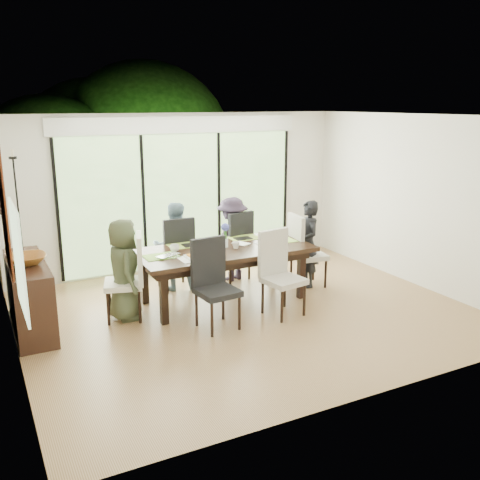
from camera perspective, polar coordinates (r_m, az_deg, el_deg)
name	(u,v)px	position (r m, az deg, el deg)	size (l,w,h in m)	color
floor	(248,313)	(7.58, 0.87, -7.81)	(6.00, 5.00, 0.01)	brown
ceiling	(249,115)	(7.01, 0.95, 13.15)	(6.00, 5.00, 0.01)	white
wall_back	(181,192)	(9.42, -6.28, 5.13)	(6.00, 0.02, 2.70)	silver
wall_front	(374,269)	(5.16, 14.08, -3.06)	(6.00, 0.02, 2.70)	white
wall_left	(6,245)	(6.38, -23.73, -0.53)	(0.02, 5.00, 2.70)	beige
wall_right	(416,201)	(8.96, 18.22, 4.00)	(0.02, 5.00, 2.70)	silver
glass_doors	(182,201)	(9.41, -6.17, 4.19)	(4.20, 0.02, 2.30)	#598C3F
blinds_header	(180,125)	(9.26, -6.37, 12.12)	(4.40, 0.06, 0.28)	white
mullion_a	(57,212)	(8.89, -18.89, 2.88)	(0.05, 0.04, 2.30)	black
mullion_b	(144,204)	(9.18, -10.24, 3.78)	(0.05, 0.04, 2.30)	black
mullion_c	(219,198)	(9.67, -2.27, 4.54)	(0.05, 0.04, 2.30)	black
mullion_d	(285,192)	(10.33, 4.83, 5.13)	(0.05, 0.04, 2.30)	black
side_window	(19,260)	(5.18, -22.54, -1.95)	(0.02, 0.90, 1.00)	#8CAD7F
deck	(167,256)	(10.55, -7.80, -1.71)	(6.00, 1.80, 0.10)	brown
rail_top	(153,218)	(11.14, -9.28, 2.28)	(6.00, 0.08, 0.06)	brown
foliage_left	(50,175)	(11.58, -19.58, 6.56)	(3.20, 3.20, 3.20)	#14380F
foliage_mid	(146,150)	(12.59, -10.04, 9.40)	(4.00, 4.00, 4.00)	#14380F
foliage_right	(231,173)	(12.57, -0.92, 7.13)	(2.80, 2.80, 2.80)	#14380F
foliage_far	(95,158)	(13.03, -15.18, 8.49)	(3.60, 3.60, 3.60)	#14380F
table_top	(224,250)	(7.79, -1.76, -1.11)	(2.58, 1.18, 0.06)	black
table_apron	(224,257)	(7.82, -1.76, -1.79)	(2.36, 0.97, 0.11)	black
table_leg_fl	(164,298)	(7.15, -8.13, -6.10)	(0.10, 0.10, 0.74)	black
table_leg_fr	(301,274)	(8.06, 6.55, -3.66)	(0.10, 0.10, 0.74)	black
table_leg_bl	(144,279)	(7.93, -10.18, -4.11)	(0.10, 0.10, 0.74)	black
table_leg_br	(272,260)	(8.76, 3.45, -2.11)	(0.10, 0.10, 0.74)	black
chair_left_end	(123,277)	(7.36, -12.39, -3.88)	(0.49, 0.49, 1.18)	white
chair_right_end	(309,250)	(8.57, 7.35, -1.06)	(0.49, 0.49, 1.18)	beige
chair_far_left	(175,252)	(8.43, -7.00, -1.29)	(0.49, 0.49, 1.18)	black
chair_far_right	(232,245)	(8.81, -0.89, -0.50)	(0.49, 0.49, 1.18)	black
chair_near_left	(217,285)	(6.89, -2.42, -4.81)	(0.49, 0.49, 1.18)	black
chair_near_right	(284,274)	(7.34, 4.70, -3.63)	(0.49, 0.49, 1.18)	beige
person_left_end	(124,270)	(7.34, -12.28, -3.11)	(0.65, 0.41, 1.39)	#414B32
person_right_end	(308,244)	(8.53, 7.27, -0.41)	(0.65, 0.41, 1.39)	black
person_far_left	(175,246)	(8.39, -6.97, -0.65)	(0.65, 0.41, 1.39)	#6E8C9E
person_far_right	(232,239)	(8.77, -0.83, 0.12)	(0.65, 0.41, 1.39)	#2A2031
placemat_left	(161,256)	(7.44, -8.39, -1.73)	(0.47, 0.34, 0.01)	#76AA3C
placemat_right	(279,241)	(8.22, 4.23, -0.06)	(0.47, 0.34, 0.01)	#8FBD43
placemat_far_l	(185,245)	(7.97, -5.92, -0.57)	(0.47, 0.34, 0.01)	#96B440
placemat_far_r	(244,238)	(8.37, 0.47, 0.24)	(0.47, 0.34, 0.01)	#93B13F
placemat_paper	(197,258)	(7.31, -4.66, -1.93)	(0.47, 0.34, 0.01)	white
tablet_far_l	(192,245)	(7.96, -5.12, -0.50)	(0.28, 0.19, 0.01)	black
tablet_far_r	(243,238)	(8.30, 0.32, 0.18)	(0.26, 0.18, 0.01)	black
papers	(267,243)	(8.06, 2.89, -0.35)	(0.32, 0.24, 0.00)	white
platter_base	(197,257)	(7.30, -4.66, -1.81)	(0.28, 0.28, 0.03)	white
platter_snacks	(196,256)	(7.30, -4.67, -1.66)	(0.21, 0.21, 0.02)	orange
vase	(225,243)	(7.83, -1.59, -0.30)	(0.09, 0.09, 0.13)	silver
hyacinth_stems	(225,234)	(7.80, -1.60, 0.62)	(0.04, 0.04, 0.17)	#337226
hyacinth_blooms	(225,227)	(7.78, -1.61, 1.39)	(0.12, 0.12, 0.12)	#4A53B9
laptop	(171,256)	(7.38, -7.41, -1.75)	(0.35, 0.23, 0.03)	silver
cup_a	(175,248)	(7.65, -7.00, -0.87)	(0.13, 0.13, 0.10)	white
cup_b	(236,245)	(7.75, -0.45, -0.57)	(0.11, 0.11, 0.10)	white
cup_c	(268,237)	(8.22, 2.98, 0.30)	(0.13, 0.13, 0.10)	white
book	(237,245)	(7.93, -0.29, -0.51)	(0.18, 0.24, 0.02)	white
sideboard	(29,296)	(7.43, -21.54, -5.54)	(0.45, 1.61, 0.91)	black
bowl	(26,259)	(7.18, -21.83, -1.94)	(0.48, 0.48, 0.12)	brown
candlestick_base	(23,254)	(7.62, -22.15, -1.36)	(0.10, 0.10, 0.04)	black
candlestick_shaft	(18,206)	(7.49, -22.61, 3.33)	(0.02, 0.02, 1.26)	black
candlestick_pan	(13,158)	(7.41, -23.08, 8.07)	(0.10, 0.10, 0.03)	black
candle	(12,153)	(7.40, -23.12, 8.53)	(0.04, 0.04, 0.10)	silver
tapestry	(3,207)	(6.70, -23.93, 3.20)	(0.02, 1.00, 1.50)	maroon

